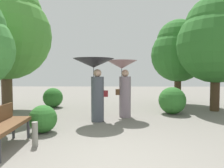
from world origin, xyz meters
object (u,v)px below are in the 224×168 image
Objects in this scene: tree_mid_left at (5,28)px; path_marker_post at (35,134)px; park_bench at (3,123)px; tree_near_right at (216,39)px; person_right at (123,78)px; person_left at (95,75)px; tree_mid_right at (178,51)px.

path_marker_post is (2.58, -3.79, -3.00)m from tree_mid_left.
tree_near_right is at bearing -59.44° from park_bench.
person_right is at bearing -162.28° from tree_near_right.
park_bench is (-2.53, -3.01, -0.83)m from person_right.
person_left is 2.74m from path_marker_post.
person_right is 3.89× the size of path_marker_post.
tree_mid_right reaches higher than path_marker_post.
tree_mid_right reaches higher than person_left.
tree_mid_right is (7.28, 1.91, -0.66)m from tree_mid_left.
person_left is at bearing -37.45° from park_bench.
tree_mid_left is at bearing -178.23° from tree_near_right.
person_right is 0.38× the size of tree_mid_left.
person_left is 3.04m from park_bench.
person_right is 3.62m from path_marker_post.
person_right is at bearing -11.67° from tree_mid_left.
person_left is at bearing 119.86° from person_right.
person_left is 5.18m from tree_near_right.
park_bench is 0.65m from path_marker_post.
tree_near_right is 8.27m from tree_mid_left.
person_left is 4.33m from tree_mid_left.
tree_mid_left is at bearing 124.28° from path_marker_post.
tree_near_right is at bearing -76.87° from person_right.
tree_mid_right is at bearing -51.13° from person_left.
tree_mid_right is (3.66, 3.47, 1.14)m from person_left.
park_bench reaches higher than path_marker_post.
person_right reaches higher than path_marker_post.
tree_mid_left reaches higher than person_left.
park_bench is 0.38× the size of tree_mid_right.
path_marker_post is (-5.68, -4.05, -2.63)m from tree_near_right.
path_marker_post is (-1.95, -2.86, -1.09)m from person_right.
park_bench is at bearing 135.41° from person_right.
tree_mid_right reaches higher than person_right.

